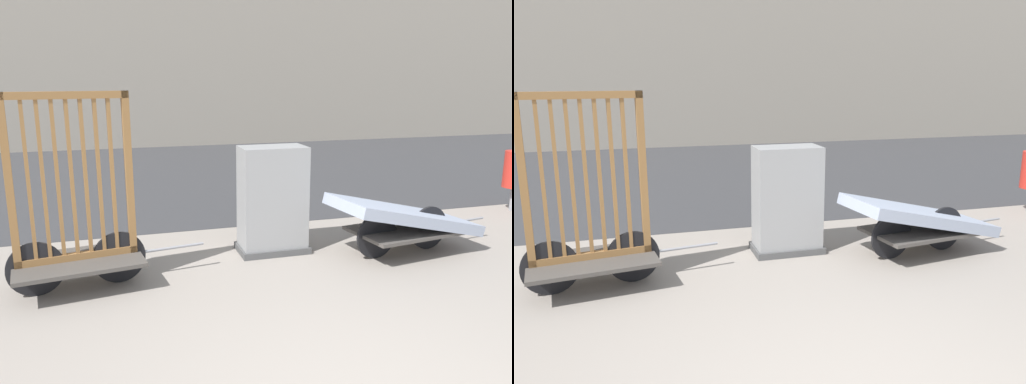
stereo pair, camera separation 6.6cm
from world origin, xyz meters
TOP-DOWN VIEW (x-y plane):
  - road_strip at (0.00, 8.74)m, footprint 56.00×8.75m
  - bike_cart_with_bedframe at (-1.85, 2.76)m, footprint 1.96×0.96m
  - bike_cart_with_mattress at (1.85, 2.76)m, footprint 2.25×1.06m
  - utility_cabinet at (0.36, 3.27)m, footprint 0.84×0.51m

SIDE VIEW (x-z plane):
  - road_strip at x=0.00m, z-range 0.00..0.01m
  - bike_cart_with_mattress at x=1.85m, z-range 0.06..0.82m
  - utility_cabinet at x=0.36m, z-range -0.04..1.25m
  - bike_cart_with_bedframe at x=-1.85m, z-range -0.32..1.64m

